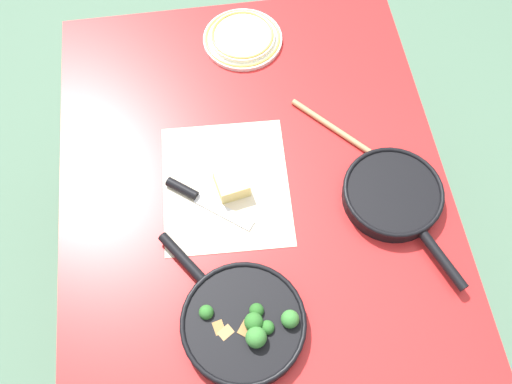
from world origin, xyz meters
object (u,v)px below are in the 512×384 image
at_px(skillet_broccoli, 243,322).
at_px(grater_knife, 197,197).
at_px(cheese_block, 231,183).
at_px(skillet_eggs, 393,195).
at_px(wooden_spoon, 368,150).
at_px(dinner_plate_stack, 243,38).

relative_size(skillet_broccoli, grater_knife, 1.83).
bearing_deg(cheese_block, skillet_eggs, -103.06).
relative_size(skillet_eggs, wooden_spoon, 1.23).
bearing_deg(skillet_broccoli, skillet_eggs, -92.29).
bearing_deg(wooden_spoon, skillet_broccoli, -85.31).
relative_size(wooden_spoon, dinner_plate_stack, 1.37).
bearing_deg(dinner_plate_stack, wooden_spoon, -147.11).
xyz_separation_m(grater_knife, dinner_plate_stack, (0.49, -0.18, 0.00)).
bearing_deg(skillet_eggs, cheese_block, -124.29).
height_order(skillet_eggs, grater_knife, skillet_eggs).
bearing_deg(grater_knife, cheese_block, 49.54).
xyz_separation_m(skillet_broccoli, cheese_block, (0.35, -0.02, -0.00)).
relative_size(skillet_broccoli, dinner_plate_stack, 1.66).
height_order(skillet_broccoli, wooden_spoon, skillet_broccoli).
relative_size(skillet_eggs, dinner_plate_stack, 1.69).
bearing_deg(skillet_eggs, dinner_plate_stack, -173.24).
height_order(skillet_broccoli, grater_knife, skillet_broccoli).
relative_size(grater_knife, dinner_plate_stack, 0.91).
distance_m(wooden_spoon, grater_knife, 0.46).
relative_size(wooden_spoon, cheese_block, 3.43).
relative_size(wooden_spoon, grater_knife, 1.51).
height_order(grater_knife, dinner_plate_stack, dinner_plate_stack).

